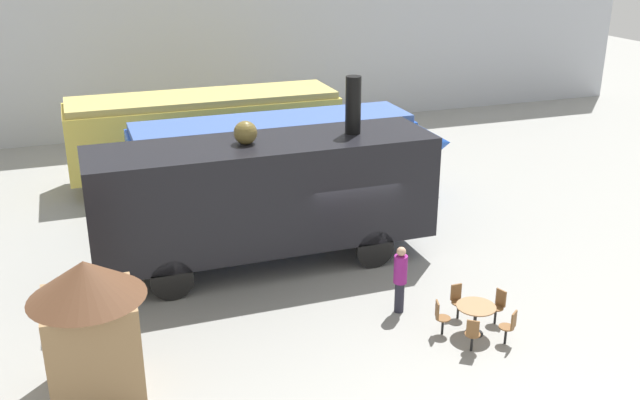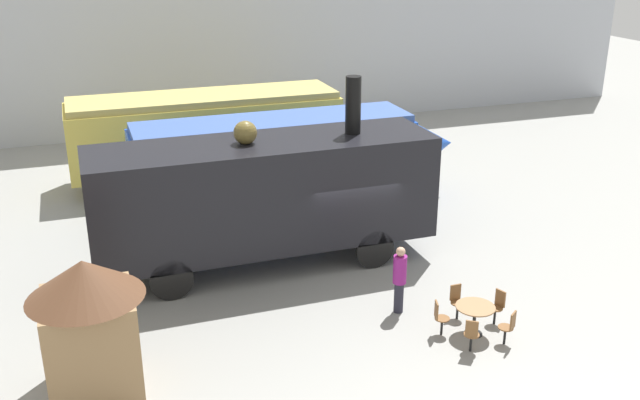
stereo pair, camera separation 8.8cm
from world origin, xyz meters
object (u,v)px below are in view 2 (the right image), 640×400
object	(u,v)px
steam_locomotive	(265,192)
cafe_chair_0	(498,305)
visitor_person	(400,277)
ticket_kiosk	(89,320)
streamlined_locomotive	(299,156)
cafe_table_near	(475,312)
passenger_coach_vintage	(206,129)

from	to	relation	value
steam_locomotive	cafe_chair_0	xyz separation A→B (m)	(4.45, -5.04, -1.70)
visitor_person	ticket_kiosk	bearing A→B (deg)	-172.98
steam_locomotive	visitor_person	size ratio (longest dim) A/B	5.34
streamlined_locomotive	visitor_person	distance (m)	7.68
cafe_table_near	cafe_chair_0	xyz separation A→B (m)	(0.80, 0.27, -0.10)
streamlined_locomotive	steam_locomotive	bearing A→B (deg)	-119.82
steam_locomotive	cafe_table_near	world-z (taller)	steam_locomotive
cafe_table_near	cafe_chair_0	bearing A→B (deg)	18.46
cafe_table_near	visitor_person	size ratio (longest dim) A/B	0.52
steam_locomotive	streamlined_locomotive	bearing A→B (deg)	60.18
cafe_chair_0	visitor_person	xyz separation A→B (m)	(-2.03, 1.30, 0.47)
cafe_table_near	ticket_kiosk	xyz separation A→B (m)	(-8.59, 0.66, 1.07)
cafe_chair_0	passenger_coach_vintage	bearing A→B (deg)	-89.22
steam_locomotive	cafe_chair_0	distance (m)	6.94
visitor_person	cafe_chair_0	bearing A→B (deg)	-32.60
passenger_coach_vintage	steam_locomotive	xyz separation A→B (m)	(0.13, -8.08, 0.24)
streamlined_locomotive	visitor_person	size ratio (longest dim) A/B	6.35
cafe_chair_0	cafe_table_near	bearing A→B (deg)	-0.00
passenger_coach_vintage	ticket_kiosk	xyz separation A→B (m)	(-4.80, -12.73, -0.30)
ticket_kiosk	streamlined_locomotive	bearing A→B (deg)	50.00
cafe_table_near	visitor_person	bearing A→B (deg)	128.29
passenger_coach_vintage	cafe_chair_0	world-z (taller)	passenger_coach_vintage
steam_locomotive	cafe_table_near	size ratio (longest dim) A/B	10.18
passenger_coach_vintage	ticket_kiosk	bearing A→B (deg)	-110.68
steam_locomotive	ticket_kiosk	size ratio (longest dim) A/B	3.17
steam_locomotive	ticket_kiosk	xyz separation A→B (m)	(-4.93, -4.65, -0.54)
passenger_coach_vintage	cafe_table_near	xyz separation A→B (m)	(3.78, -13.39, -1.36)
cafe_chair_0	visitor_person	bearing A→B (deg)	-51.06
passenger_coach_vintage	ticket_kiosk	distance (m)	13.61
cafe_chair_0	ticket_kiosk	world-z (taller)	ticket_kiosk
cafe_chair_0	streamlined_locomotive	bearing A→B (deg)	-94.44
cafe_table_near	steam_locomotive	bearing A→B (deg)	124.55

